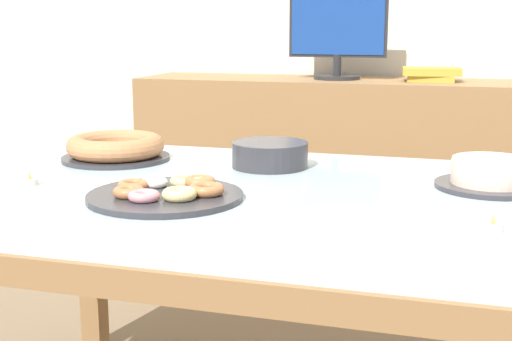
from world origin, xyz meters
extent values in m
cube|color=silver|center=(0.00, 0.00, 0.71)|extent=(1.79, 1.02, 0.04)
cube|color=olive|center=(0.00, -0.48, 0.67)|extent=(1.82, 0.08, 0.06)
cube|color=olive|center=(0.00, 0.48, 0.67)|extent=(1.82, 0.08, 0.06)
cube|color=olive|center=(-0.85, 0.46, 0.34)|extent=(0.07, 0.07, 0.67)
cube|color=olive|center=(0.00, 1.48, 0.44)|extent=(2.14, 0.44, 0.88)
cylinder|color=#262628|center=(-0.20, 1.48, 0.89)|extent=(0.20, 0.20, 0.02)
cylinder|color=#262628|center=(-0.20, 1.48, 0.94)|extent=(0.04, 0.04, 0.09)
cube|color=#262628|center=(-0.20, 1.48, 1.12)|extent=(0.42, 0.02, 0.28)
cube|color=navy|center=(-0.20, 1.47, 1.12)|extent=(0.40, 0.00, 0.26)
cube|color=#B29933|center=(0.20, 1.48, 0.89)|extent=(0.19, 0.15, 0.03)
cube|color=#B29933|center=(0.20, 1.48, 0.92)|extent=(0.25, 0.19, 0.03)
cylinder|color=#333338|center=(0.42, 0.16, 0.74)|extent=(0.26, 0.26, 0.01)
cylinder|color=beige|center=(0.42, 0.16, 0.77)|extent=(0.19, 0.19, 0.06)
cylinder|color=white|center=(0.42, 0.16, 0.80)|extent=(0.18, 0.18, 0.01)
cylinder|color=#333338|center=(-0.61, 0.23, 0.74)|extent=(0.31, 0.31, 0.01)
torus|color=#BC7A4C|center=(-0.61, 0.23, 0.77)|extent=(0.28, 0.28, 0.06)
cylinder|color=#333338|center=(-0.29, -0.16, 0.74)|extent=(0.35, 0.35, 0.01)
torus|color=#B27042|center=(-0.19, -0.15, 0.76)|extent=(0.08, 0.08, 0.02)
torus|color=#B27042|center=(-0.23, -0.09, 0.76)|extent=(0.08, 0.08, 0.03)
torus|color=#EAD184|center=(-0.27, -0.08, 0.76)|extent=(0.08, 0.08, 0.02)
torus|color=white|center=(-0.34, -0.11, 0.76)|extent=(0.07, 0.07, 0.02)
torus|color=#B27042|center=(-0.37, -0.15, 0.76)|extent=(0.07, 0.07, 0.02)
torus|color=#B27042|center=(-0.35, -0.22, 0.76)|extent=(0.07, 0.07, 0.02)
torus|color=pink|center=(-0.30, -0.24, 0.76)|extent=(0.07, 0.07, 0.02)
torus|color=#EAD184|center=(-0.23, -0.21, 0.76)|extent=(0.08, 0.08, 0.02)
cylinder|color=#333338|center=(-0.16, 0.26, 0.74)|extent=(0.21, 0.21, 0.01)
cylinder|color=#333338|center=(-0.16, 0.26, 0.75)|extent=(0.21, 0.21, 0.01)
cylinder|color=#333338|center=(-0.16, 0.26, 0.76)|extent=(0.21, 0.21, 0.01)
cylinder|color=#333338|center=(-0.16, 0.26, 0.77)|extent=(0.21, 0.21, 0.01)
cylinder|color=#333338|center=(-0.16, 0.26, 0.78)|extent=(0.21, 0.21, 0.01)
cylinder|color=#333338|center=(-0.16, 0.26, 0.79)|extent=(0.21, 0.21, 0.01)
cylinder|color=#333338|center=(-0.16, 0.26, 0.80)|extent=(0.21, 0.21, 0.01)
cylinder|color=silver|center=(-0.66, -0.13, 0.74)|extent=(0.04, 0.04, 0.02)
cylinder|color=white|center=(-0.66, -0.13, 0.75)|extent=(0.03, 0.03, 0.00)
cone|color=#F9B74C|center=(-0.66, -0.13, 0.76)|extent=(0.01, 0.01, 0.02)
cylinder|color=silver|center=(0.42, -0.22, 0.74)|extent=(0.04, 0.04, 0.02)
cylinder|color=white|center=(0.42, -0.22, 0.75)|extent=(0.03, 0.03, 0.00)
cone|color=#F9B74C|center=(0.42, -0.22, 0.76)|extent=(0.01, 0.01, 0.02)
camera|label=1|loc=(0.36, -1.60, 1.12)|focal=50.00mm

